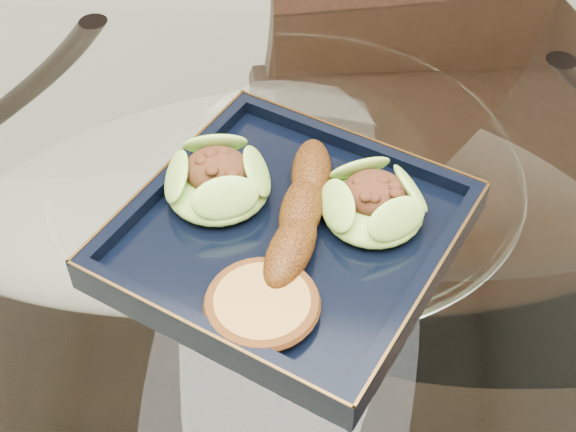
# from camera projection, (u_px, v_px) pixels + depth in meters

# --- Properties ---
(dining_table) EXTENTS (1.13, 1.13, 0.77)m
(dining_table) POSITION_uv_depth(u_px,v_px,m) (286.00, 308.00, 0.88)
(dining_table) COLOR white
(dining_table) RESTS_ON ground
(dining_chair) EXTENTS (0.49, 0.49, 0.90)m
(dining_chair) POSITION_uv_depth(u_px,v_px,m) (416.00, 202.00, 1.13)
(dining_chair) COLOR #311A10
(dining_chair) RESTS_ON ground
(navy_plate) EXTENTS (0.35, 0.35, 0.02)m
(navy_plate) POSITION_uv_depth(u_px,v_px,m) (288.00, 239.00, 0.71)
(navy_plate) COLOR black
(navy_plate) RESTS_ON dining_table
(lettuce_wrap_left) EXTENTS (0.10, 0.10, 0.03)m
(lettuce_wrap_left) POSITION_uv_depth(u_px,v_px,m) (218.00, 183.00, 0.73)
(lettuce_wrap_left) COLOR #71A730
(lettuce_wrap_left) RESTS_ON navy_plate
(lettuce_wrap_right) EXTENTS (0.10, 0.10, 0.03)m
(lettuce_wrap_right) POSITION_uv_depth(u_px,v_px,m) (373.00, 205.00, 0.71)
(lettuce_wrap_right) COLOR #6EAB31
(lettuce_wrap_right) RESTS_ON navy_plate
(roasted_plantain) EXTENTS (0.05, 0.18, 0.03)m
(roasted_plantain) POSITION_uv_depth(u_px,v_px,m) (302.00, 209.00, 0.70)
(roasted_plantain) COLOR #5B2C09
(roasted_plantain) RESTS_ON navy_plate
(crumb_patty) EXTENTS (0.09, 0.09, 0.02)m
(crumb_patty) POSITION_uv_depth(u_px,v_px,m) (262.00, 305.00, 0.64)
(crumb_patty) COLOR #B5863C
(crumb_patty) RESTS_ON navy_plate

